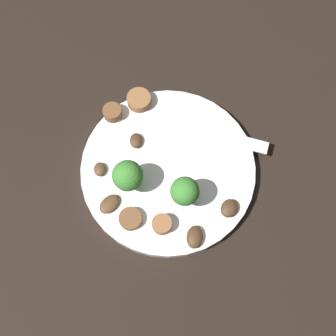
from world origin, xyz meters
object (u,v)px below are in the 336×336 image
sausage_slice_2 (112,112)px  mushroom_0 (100,169)px  broccoli_floret_1 (128,176)px  sausage_slice_3 (130,219)px  broccoli_floret_0 (185,191)px  mushroom_3 (136,141)px  plate (168,170)px  fork (215,135)px  sausage_slice_1 (139,100)px  mushroom_1 (229,208)px  mushroom_2 (195,237)px  sausage_slice_0 (162,224)px  mushroom_4 (109,204)px

sausage_slice_2 → mushroom_0: size_ratio=1.31×
broccoli_floret_1 → sausage_slice_3: size_ratio=1.83×
broccoli_floret_0 → mushroom_3: (-0.08, 0.07, -0.03)m
sausage_slice_2 → broccoli_floret_0: bearing=-40.6°
plate → sausage_slice_2: 0.11m
fork → broccoli_floret_1: size_ratio=3.26×
broccoli_floret_1 → sausage_slice_2: broccoli_floret_1 is taller
plate → sausage_slice_3: (-0.04, -0.08, 0.01)m
sausage_slice_3 → mushroom_0: sausage_slice_3 is taller
broccoli_floret_0 → sausage_slice_3: broccoli_floret_0 is taller
broccoli_floret_0 → sausage_slice_1: (-0.09, 0.13, -0.03)m
sausage_slice_3 → sausage_slice_1: bearing=98.0°
plate → sausage_slice_1: bearing=123.1°
broccoli_floret_0 → mushroom_1: broccoli_floret_0 is taller
broccoli_floret_0 → sausage_slice_1: size_ratio=1.61×
mushroom_2 → broccoli_floret_0: bearing=114.6°
sausage_slice_1 → mushroom_1: size_ratio=1.32×
fork → sausage_slice_0: 0.15m
broccoli_floret_1 → mushroom_2: broccoli_floret_1 is taller
sausage_slice_0 → mushroom_3: 0.12m
sausage_slice_0 → fork: bearing=70.7°
plate → mushroom_2: mushroom_2 is taller
broccoli_floret_0 → mushroom_2: (0.02, -0.05, -0.03)m
broccoli_floret_0 → mushroom_3: broccoli_floret_0 is taller
broccoli_floret_1 → mushroom_3: size_ratio=2.43×
sausage_slice_1 → mushroom_0: bearing=-105.8°
plate → broccoli_floret_0: (0.03, -0.04, 0.04)m
plate → broccoli_floret_1: broccoli_floret_1 is taller
sausage_slice_1 → mushroom_4: bearing=-92.8°
sausage_slice_0 → sausage_slice_1: same height
sausage_slice_2 → sausage_slice_3: size_ratio=0.87×
sausage_slice_0 → sausage_slice_3: (-0.04, 0.00, -0.00)m
sausage_slice_1 → broccoli_floret_0: bearing=-55.9°
sausage_slice_2 → mushroom_4: 0.13m
plate → sausage_slice_0: (0.01, -0.08, 0.02)m
broccoli_floret_0 → broccoli_floret_1: bearing=174.3°
sausage_slice_1 → mushroom_1: 0.20m
mushroom_2 → mushroom_4: 0.12m
sausage_slice_0 → mushroom_4: sausage_slice_0 is taller
mushroom_2 → mushroom_1: bearing=50.0°
broccoli_floret_1 → mushroom_3: broccoli_floret_1 is taller
sausage_slice_1 → mushroom_4: 0.16m
sausage_slice_3 → mushroom_3: (-0.02, 0.11, -0.00)m
sausage_slice_1 → mushroom_3: (0.01, -0.06, -0.00)m
mushroom_3 → broccoli_floret_0: bearing=-41.0°
broccoli_floret_0 → broccoli_floret_1: 0.08m
plate → broccoli_floret_0: size_ratio=4.35×
sausage_slice_0 → sausage_slice_1: bearing=111.1°
mushroom_1 → mushroom_3: mushroom_1 is taller
sausage_slice_1 → mushroom_4: (-0.01, -0.16, -0.00)m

